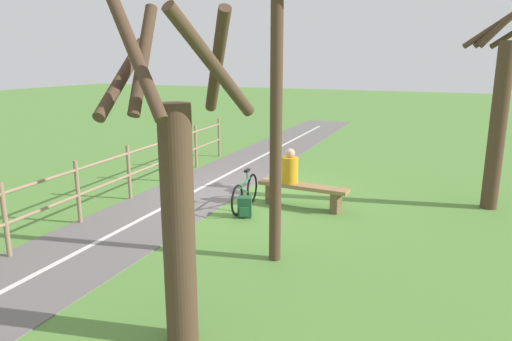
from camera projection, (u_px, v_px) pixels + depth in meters
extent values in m
plane|color=#548438|center=(244.00, 194.00, 11.19)|extent=(80.00, 80.00, 0.00)
cube|color=#66605E|center=(90.00, 246.00, 8.04)|extent=(3.54, 36.06, 0.02)
cube|color=silver|center=(90.00, 246.00, 8.03)|extent=(1.24, 31.98, 0.00)
cube|color=#937047|center=(303.00, 186.00, 10.10)|extent=(2.02, 0.50, 0.08)
cube|color=brown|center=(336.00, 202.00, 9.81)|extent=(0.18, 0.34, 0.43)
cube|color=brown|center=(272.00, 193.00, 10.50)|extent=(0.18, 0.34, 0.43)
cylinder|color=orange|center=(290.00, 170.00, 10.16)|extent=(0.38, 0.38, 0.57)
sphere|color=tan|center=(290.00, 153.00, 10.08)|extent=(0.20, 0.20, 0.20)
torus|color=black|center=(237.00, 200.00, 9.60)|extent=(0.11, 0.65, 0.65)
torus|color=black|center=(252.00, 188.00, 10.50)|extent=(0.11, 0.65, 0.65)
cylinder|color=#237038|center=(245.00, 182.00, 9.99)|extent=(0.12, 0.83, 0.04)
cylinder|color=#237038|center=(243.00, 189.00, 9.89)|extent=(0.10, 0.60, 0.31)
cylinder|color=#237038|center=(247.00, 175.00, 10.10)|extent=(0.03, 0.03, 0.20)
cube|color=black|center=(247.00, 171.00, 10.08)|extent=(0.10, 0.21, 0.05)
cube|color=#1E4C2D|center=(245.00, 207.00, 9.53)|extent=(0.34, 0.32, 0.42)
cube|color=#245B37|center=(244.00, 212.00, 9.41)|extent=(0.20, 0.11, 0.19)
cylinder|color=#847051|center=(219.00, 138.00, 15.41)|extent=(0.08, 0.08, 1.26)
cylinder|color=#847051|center=(196.00, 147.00, 13.82)|extent=(0.08, 0.08, 1.26)
cylinder|color=#847051|center=(167.00, 158.00, 12.24)|extent=(0.08, 0.08, 1.26)
cylinder|color=#847051|center=(129.00, 172.00, 10.65)|extent=(0.08, 0.08, 1.26)
cylinder|color=#847051|center=(78.00, 192.00, 9.07)|extent=(0.08, 0.08, 1.26)
cylinder|color=#847051|center=(5.00, 220.00, 7.48)|extent=(0.08, 0.08, 1.26)
cylinder|color=#847051|center=(104.00, 161.00, 9.76)|extent=(1.08, 12.03, 0.06)
cylinder|color=#847051|center=(106.00, 184.00, 9.87)|extent=(1.08, 12.03, 0.06)
cylinder|color=#473323|center=(498.00, 128.00, 9.75)|extent=(0.34, 0.34, 3.51)
cylinder|color=#473323|center=(494.00, 27.00, 9.86)|extent=(1.20, 0.65, 0.91)
cylinder|color=#473323|center=(503.00, 24.00, 9.66)|extent=(0.92, 0.33, 0.98)
cylinder|color=#473323|center=(502.00, 24.00, 9.74)|extent=(1.07, 0.36, 0.98)
cylinder|color=#473323|center=(179.00, 229.00, 5.05)|extent=(0.36, 0.36, 2.71)
cylinder|color=#473323|center=(143.00, 59.00, 4.69)|extent=(0.30, 0.72, 1.12)
cylinder|color=#473323|center=(217.00, 63.00, 4.76)|extent=(0.73, 0.86, 1.07)
cylinder|color=#473323|center=(122.00, 77.00, 4.77)|extent=(0.39, 1.14, 0.82)
cylinder|color=#473323|center=(134.00, 52.00, 4.34)|extent=(0.91, 0.47, 1.27)
cylinder|color=#473323|center=(213.00, 65.00, 4.34)|extent=(0.37, 1.18, 1.05)
cylinder|color=#473323|center=(276.00, 127.00, 7.05)|extent=(0.19, 0.19, 4.29)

